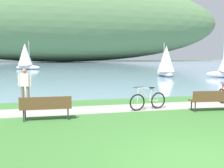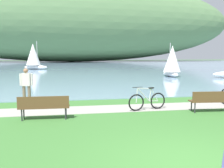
{
  "view_description": "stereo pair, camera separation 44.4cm",
  "coord_description": "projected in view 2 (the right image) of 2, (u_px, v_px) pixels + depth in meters",
  "views": [
    {
      "loc": [
        -2.93,
        -4.58,
        2.35
      ],
      "look_at": [
        -0.6,
        6.39,
        1.0
      ],
      "focal_mm": 39.39,
      "sensor_mm": 36.0,
      "label": 1
    },
    {
      "loc": [
        -2.5,
        -4.66,
        2.35
      ],
      "look_at": [
        -0.6,
        6.39,
        1.0
      ],
      "focal_mm": 39.39,
      "sensor_mm": 36.0,
      "label": 2
    }
  ],
  "objects": [
    {
      "name": "ground_plane",
      "position": [
        190.0,
        165.0,
        5.26
      ],
      "size": [
        200.0,
        200.0,
        0.0
      ],
      "primitive_type": "plane",
      "color": "#3D7533"
    },
    {
      "name": "sailboat_toward_hillside",
      "position": [
        172.0,
        61.0,
        25.44
      ],
      "size": [
        1.9,
        3.05,
        3.53
      ],
      "color": "white",
      "rests_on": "bay_water"
    },
    {
      "name": "sailboat_mid_bay",
      "position": [
        34.0,
        56.0,
        38.56
      ],
      "size": [
        3.9,
        2.75,
        4.41
      ],
      "color": "white",
      "rests_on": "bay_water"
    },
    {
      "name": "park_bench_further_along",
      "position": [
        44.0,
        105.0,
        8.85
      ],
      "size": [
        1.81,
        0.54,
        0.88
      ],
      "color": "brown",
      "rests_on": "ground"
    },
    {
      "name": "person_at_shoreline",
      "position": [
        26.0,
        84.0,
        11.56
      ],
      "size": [
        0.61,
        0.26,
        1.71
      ],
      "color": "#72604C",
      "rests_on": "ground"
    },
    {
      "name": "bicycle_leaning_near_bench",
      "position": [
        147.0,
        101.0,
        10.4
      ],
      "size": [
        1.74,
        0.45,
        1.01
      ],
      "color": "black",
      "rests_on": "ground"
    },
    {
      "name": "shoreline_path",
      "position": [
        128.0,
        108.0,
        10.81
      ],
      "size": [
        60.0,
        1.5,
        0.01
      ],
      "primitive_type": "cube",
      "color": "#A39E93",
      "rests_on": "ground"
    },
    {
      "name": "distant_hillside",
      "position": [
        71.0,
        21.0,
        77.24
      ],
      "size": [
        105.97,
        28.0,
        25.62
      ],
      "primitive_type": "ellipsoid",
      "color": "#567A4C",
      "rests_on": "bay_water"
    },
    {
      "name": "bay_water",
      "position": [
        82.0,
        66.0,
        52.12
      ],
      "size": [
        180.0,
        80.0,
        0.04
      ],
      "primitive_type": "cube",
      "color": "#7A99B2",
      "rests_on": "ground"
    },
    {
      "name": "park_bench_near_camera",
      "position": [
        212.0,
        100.0,
        10.01
      ],
      "size": [
        1.83,
        0.61,
        0.88
      ],
      "color": "brown",
      "rests_on": "ground"
    }
  ]
}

